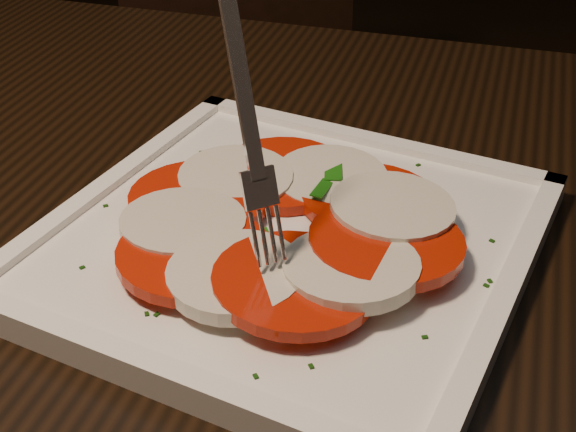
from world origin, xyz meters
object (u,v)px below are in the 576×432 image
(table, at_px, (190,309))
(plate, at_px, (288,243))
(fork, at_px, (239,100))
(chair, at_px, (249,62))

(table, distance_m, plate, 0.15)
(fork, bearing_deg, chair, 66.32)
(table, bearing_deg, fork, -47.48)
(chair, xyz_separation_m, fork, (0.20, -0.87, 0.34))
(table, bearing_deg, chair, 99.73)
(table, relative_size, chair, 1.37)
(fork, bearing_deg, table, 95.66)
(table, xyz_separation_m, chair, (-0.14, 0.79, -0.12))
(table, distance_m, chair, 0.81)
(table, bearing_deg, plate, -25.05)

